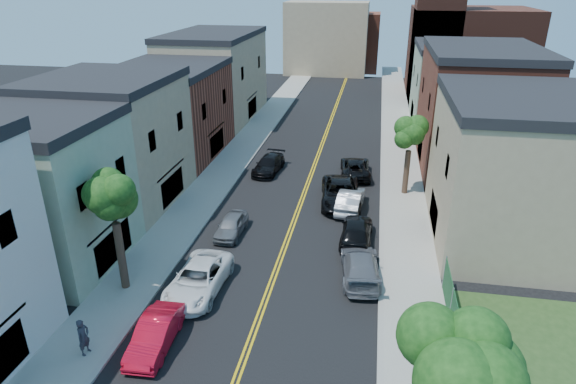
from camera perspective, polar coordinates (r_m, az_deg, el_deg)
The scene contains 28 objects.
sidewalk_left at distance 51.41m, azimuth -5.04°, elevation 5.56°, with size 3.20×100.00×0.15m, color gray.
sidewalk_right at distance 49.83m, azimuth 12.86°, elevation 4.44°, with size 3.20×100.00×0.15m, color gray.
curb_left at distance 51.00m, azimuth -3.13°, elevation 5.46°, with size 0.30×100.00×0.15m, color gray.
curb_right at distance 49.76m, azimuth 10.85°, elevation 4.59°, with size 0.30×100.00×0.15m, color gray.
bldg_left_palegrn at distance 32.20m, azimuth -27.19°, elevation -0.52°, with size 9.00×8.00×8.50m, color gray.
bldg_left_tan_near at distance 39.09m, azimuth -19.72°, elevation 5.15°, with size 9.00×10.00×9.00m, color #998466.
bldg_left_brick at distance 48.66m, azimuth -13.47°, elevation 8.77°, with size 9.00×12.00×8.00m, color brown.
bldg_left_tan_far at distance 61.26m, azimuth -8.42°, elevation 12.88°, with size 9.00×16.00×9.50m, color #998466.
bldg_right_tan at distance 34.37m, azimuth 24.52°, elevation 1.89°, with size 9.00×12.00×9.00m, color #998466.
bldg_right_brick at distance 47.30m, azimuth 20.94°, elevation 8.69°, with size 9.00×14.00×10.00m, color brown.
bldg_right_palegrn at distance 60.94m, azimuth 18.71°, elevation 11.37°, with size 9.00×12.00×8.50m, color gray.
church at distance 75.55m, azimuth 19.37°, elevation 15.80°, with size 16.20×14.20×22.60m.
backdrop_left at distance 90.14m, azimuth 4.47°, elevation 17.29°, with size 14.00×8.00×12.00m, color #998466.
backdrop_center at distance 93.91m, azimuth 7.25°, elevation 16.82°, with size 10.00×8.00×10.00m, color brown.
fence_right at distance 22.79m, azimuth 19.75°, elevation -18.98°, with size 0.04×15.00×1.90m, color #143F1E.
tree_left_mid at distance 26.52m, azimuth -19.92°, elevation 1.35°, with size 5.20×5.20×9.29m.
tree_right_corner at distance 14.44m, azimuth 20.02°, elevation -15.24°, with size 5.80×5.80×10.35m.
tree_right_far at distance 38.63m, azimuth 14.09°, elevation 7.58°, with size 4.40×4.40×8.03m.
red_sedan at distance 24.72m, azimuth -15.09°, elevation -15.58°, with size 1.51×4.34×1.43m, color red.
white_pickup at distance 27.92m, azimuth -10.34°, elevation -9.86°, with size 2.58×5.61×1.56m, color white.
grey_car_left at distance 33.38m, azimuth -6.58°, elevation -3.86°, with size 1.58×3.93×1.34m, color slate.
black_car_left at distance 43.72m, azimuth -2.25°, elevation 3.19°, with size 1.98×4.86×1.41m, color black.
grey_car_right at distance 28.94m, azimuth 8.36°, elevation -8.42°, with size 2.15×5.30×1.54m, color slate.
black_car_right at distance 32.40m, azimuth 7.93°, elevation -4.49°, with size 2.00×4.96×1.69m, color black.
silver_car_right at distance 36.84m, azimuth 7.22°, elevation -0.93°, with size 1.67×4.79×1.58m, color #B2B3BA.
dark_car_right_far at distance 43.30m, azimuth 7.79°, elevation 2.82°, with size 2.47×5.36×1.49m, color black.
black_suv_lane at distance 37.71m, azimuth 6.11°, elevation -0.13°, with size 2.89×6.27×1.74m, color black.
pedestrian_left at distance 25.02m, azimuth -22.57°, elevation -15.22°, with size 0.66×0.44×1.82m, color #2A2A32.
Camera 1 is at (5.06, -7.11, 16.06)m, focal length 30.75 mm.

